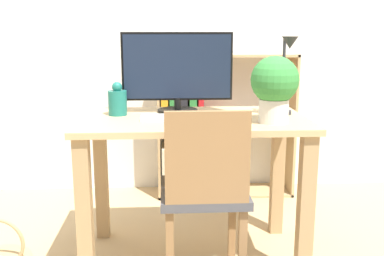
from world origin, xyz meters
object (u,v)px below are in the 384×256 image
keyboard (173,118)px  desk_lamp (286,68)px  chair (205,190)px  potted_plant (275,85)px  monitor (177,70)px  bookshelf (198,130)px  vase (118,101)px

keyboard → desk_lamp: size_ratio=0.80×
desk_lamp → chair: bearing=-145.2°
keyboard → potted_plant: bearing=-13.3°
desk_lamp → potted_plant: (-0.10, -0.16, -0.07)m
monitor → bookshelf: bearing=78.3°
keyboard → bookshelf: (0.19, 1.00, -0.29)m
monitor → potted_plant: size_ratio=1.85×
potted_plant → chair: potted_plant is taller
vase → potted_plant: (0.76, -0.24, 0.11)m
vase → chair: 0.67m
chair → bookshelf: (0.06, 1.25, -0.00)m
potted_plant → chair: size_ratio=0.36×
monitor → keyboard: (-0.03, -0.20, -0.22)m
keyboard → vase: vase is taller
monitor → desk_lamp: 0.56m
vase → chair: bearing=-41.8°
keyboard → potted_plant: potted_plant is taller
keyboard → chair: size_ratio=0.37×
desk_lamp → chair: size_ratio=0.46×
vase → monitor: bearing=12.8°
desk_lamp → vase: bearing=175.0°
keyboard → desk_lamp: bearing=5.2°
monitor → vase: bearing=-167.2°
keyboard → monitor: bearing=82.4°
desk_lamp → bookshelf: 1.15m
vase → potted_plant: potted_plant is taller
monitor → chair: 0.68m
chair → bookshelf: bookshelf is taller
vase → potted_plant: 0.80m
keyboard → potted_plant: (0.47, -0.11, 0.17)m
desk_lamp → chair: 0.75m
desk_lamp → potted_plant: 0.20m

